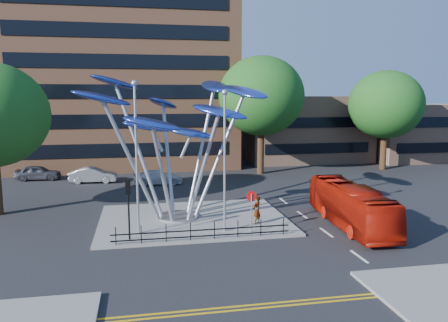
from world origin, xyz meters
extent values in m
plane|color=black|center=(0.00, 0.00, 0.00)|extent=(120.00, 120.00, 0.00)
cube|color=slate|center=(-1.00, 6.00, 0.07)|extent=(12.00, 9.00, 0.15)
cube|color=gold|center=(0.00, -6.00, 0.01)|extent=(40.00, 0.12, 0.01)
cube|color=gold|center=(0.00, -6.30, 0.01)|extent=(40.00, 0.12, 0.01)
cube|color=#956041|center=(-6.00, 32.00, 15.00)|extent=(25.00, 15.00, 30.00)
cube|color=tan|center=(16.00, 30.00, 4.00)|extent=(15.00, 8.00, 8.00)
cube|color=tan|center=(30.00, 28.00, 3.50)|extent=(12.00, 8.00, 7.00)
cylinder|color=black|center=(8.00, 22.00, 2.86)|extent=(0.70, 0.70, 5.72)
ellipsoid|color=#184513|center=(8.00, 22.00, 8.06)|extent=(8.80, 8.80, 8.10)
cylinder|color=black|center=(22.00, 22.00, 2.53)|extent=(0.70, 0.70, 5.06)
ellipsoid|color=#184513|center=(22.00, 22.00, 7.13)|extent=(8.00, 8.00, 7.36)
cylinder|color=#9EA0A5|center=(-2.00, 6.50, 0.21)|extent=(2.80, 2.80, 0.12)
cylinder|color=#9EA0A5|center=(-3.20, 5.90, 4.05)|extent=(0.24, 0.24, 7.80)
ellipsoid|color=#2943B2|center=(-6.40, 4.90, 7.95)|extent=(3.92, 2.95, 1.39)
cylinder|color=#9EA0A5|center=(-2.40, 5.50, 3.35)|extent=(0.24, 0.24, 6.40)
ellipsoid|color=#2943B2|center=(-3.60, 3.30, 6.55)|extent=(3.47, 1.78, 1.31)
cylinder|color=#9EA0A5|center=(-1.40, 5.70, 3.65)|extent=(0.24, 0.24, 7.00)
ellipsoid|color=#2943B2|center=(0.40, 4.10, 7.15)|extent=(3.81, 3.11, 1.36)
cylinder|color=#9EA0A5|center=(-0.80, 6.50, 4.25)|extent=(0.24, 0.24, 8.20)
ellipsoid|color=#2943B2|center=(2.60, 6.90, 8.35)|extent=(3.52, 4.06, 1.44)
cylinder|color=#9EA0A5|center=(-1.20, 7.40, 4.45)|extent=(0.24, 0.24, 8.60)
ellipsoid|color=#2943B2|center=(1.00, 9.40, 8.75)|extent=(2.21, 3.79, 1.39)
cylinder|color=#9EA0A5|center=(-2.20, 7.50, 3.85)|extent=(0.24, 0.24, 7.40)
ellipsoid|color=#2943B2|center=(-2.60, 10.10, 7.55)|extent=(3.02, 3.71, 1.34)
cylinder|color=#9EA0A5|center=(-3.00, 6.90, 4.55)|extent=(0.24, 0.24, 8.80)
ellipsoid|color=#2943B2|center=(-5.80, 8.30, 8.95)|extent=(3.88, 3.60, 1.42)
ellipsoid|color=#2943B2|center=(-3.80, 6.70, 6.15)|extent=(3.40, 1.96, 1.13)
ellipsoid|color=#2943B2|center=(-1.10, 6.10, 5.75)|extent=(3.39, 2.16, 1.11)
cylinder|color=#9EA0A5|center=(-4.50, 3.50, 4.40)|extent=(0.14, 0.14, 8.50)
sphere|color=#9EA0A5|center=(-4.50, 3.50, 8.77)|extent=(0.36, 0.36, 0.36)
cylinder|color=#9EA0A5|center=(0.50, 3.00, 4.15)|extent=(0.14, 0.14, 8.00)
sphere|color=#9EA0A5|center=(0.50, 3.00, 8.27)|extent=(0.36, 0.36, 0.36)
cylinder|color=black|center=(-5.00, 2.50, 1.75)|extent=(0.10, 0.10, 3.20)
cube|color=black|center=(-5.00, 2.50, 3.15)|extent=(0.28, 0.18, 0.85)
sphere|color=#FF0C0C|center=(-5.00, 2.50, 3.43)|extent=(0.18, 0.18, 0.18)
cylinder|color=#9EA0A5|center=(2.00, 2.50, 1.30)|extent=(0.08, 0.08, 2.30)
cylinder|color=red|center=(2.00, 2.53, 2.30)|extent=(0.60, 0.04, 0.60)
cube|color=white|center=(2.00, 2.55, 2.30)|extent=(0.42, 0.03, 0.10)
cylinder|color=black|center=(-5.70, 1.70, 0.65)|extent=(0.05, 0.05, 1.00)
cylinder|color=black|center=(-4.36, 1.70, 0.65)|extent=(0.05, 0.05, 1.00)
cylinder|color=black|center=(-3.01, 1.70, 0.65)|extent=(0.05, 0.05, 1.00)
cylinder|color=black|center=(-1.67, 1.70, 0.65)|extent=(0.05, 0.05, 1.00)
cylinder|color=black|center=(-0.33, 1.70, 0.65)|extent=(0.05, 0.05, 1.00)
cylinder|color=black|center=(1.01, 1.70, 0.65)|extent=(0.05, 0.05, 1.00)
cylinder|color=black|center=(2.36, 1.70, 0.65)|extent=(0.05, 0.05, 1.00)
cylinder|color=black|center=(3.70, 1.70, 0.65)|extent=(0.05, 0.05, 1.00)
cube|color=black|center=(-1.00, 1.70, 0.70)|extent=(10.00, 0.06, 0.06)
cube|color=black|center=(-1.00, 1.70, 0.35)|extent=(10.00, 0.06, 0.06)
imported|color=#A11407|center=(8.50, 3.01, 1.31)|extent=(2.79, 9.52, 2.62)
imported|color=gray|center=(2.74, 4.03, 1.03)|extent=(0.76, 0.73, 1.75)
imported|color=#46484E|center=(-14.08, 22.64, 0.72)|extent=(4.32, 1.94, 1.44)
imported|color=#A2A3A9|center=(-8.68, 20.28, 0.71)|extent=(4.42, 1.82, 1.42)
imported|color=silver|center=(-2.77, 18.42, 0.65)|extent=(4.51, 1.97, 1.29)
camera|label=1|loc=(-4.24, -21.49, 8.10)|focal=35.00mm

